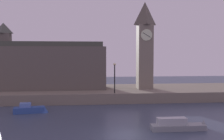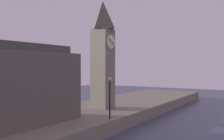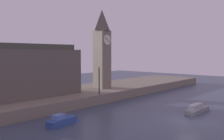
% 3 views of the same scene
% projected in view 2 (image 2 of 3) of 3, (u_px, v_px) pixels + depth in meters
% --- Properties ---
extents(far_embankment, '(70.00, 12.00, 1.50)m').
position_uv_depth(far_embankment, '(68.00, 121.00, 29.25)').
color(far_embankment, slate).
rests_on(far_embankment, ground).
extents(clock_tower, '(2.58, 2.62, 13.94)m').
position_uv_depth(clock_tower, '(103.00, 53.00, 33.75)').
color(clock_tower, slate).
rests_on(clock_tower, far_embankment).
extents(streetlamp, '(0.36, 0.36, 4.30)m').
position_uv_depth(streetlamp, '(110.00, 93.00, 26.90)').
color(streetlamp, black).
rests_on(streetlamp, far_embankment).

